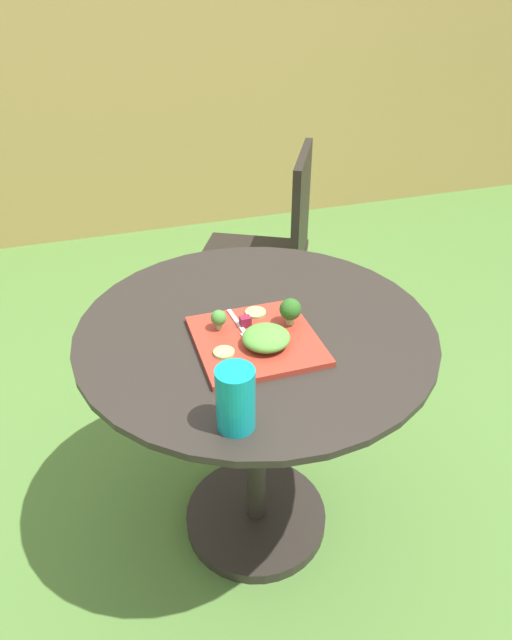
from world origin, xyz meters
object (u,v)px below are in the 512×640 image
object	(u,v)px
patio_chair	(273,243)
drinking_glass	(236,402)
fork	(242,329)
salad_plate	(256,341)

from	to	relation	value
patio_chair	drinking_glass	world-z (taller)	patio_chair
drinking_glass	fork	distance (m)	0.31
patio_chair	salad_plate	bearing A→B (deg)	-111.64
patio_chair	salad_plate	world-z (taller)	patio_chair
fork	patio_chair	bearing A→B (deg)	66.32
drinking_glass	fork	size ratio (longest dim) A/B	0.86
fork	salad_plate	bearing A→B (deg)	-62.64
salad_plate	fork	bearing A→B (deg)	117.36
patio_chair	fork	distance (m)	1.02
patio_chair	fork	bearing A→B (deg)	-113.68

